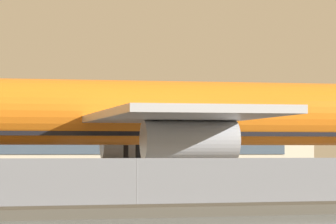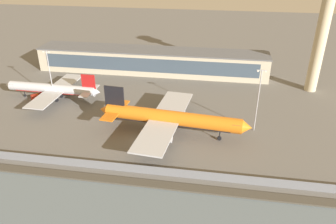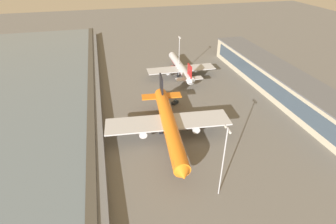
% 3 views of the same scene
% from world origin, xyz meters
% --- Properties ---
extents(ground_plane, '(500.00, 500.00, 0.00)m').
position_xyz_m(ground_plane, '(0.00, 0.00, 0.00)').
color(ground_plane, '#66635E').
extents(shoreline_seawall, '(320.00, 3.00, 0.50)m').
position_xyz_m(shoreline_seawall, '(0.00, -20.50, 0.25)').
color(shoreline_seawall, '#474238').
rests_on(shoreline_seawall, ground).
extents(perimeter_fence, '(280.00, 0.10, 2.77)m').
position_xyz_m(perimeter_fence, '(0.00, -16.00, 1.38)').
color(perimeter_fence, slate).
rests_on(perimeter_fence, ground).
extents(cargo_jet_orange, '(52.93, 45.60, 15.57)m').
position_xyz_m(cargo_jet_orange, '(8.85, 7.23, 5.94)').
color(cargo_jet_orange, orange).
rests_on(cargo_jet_orange, ground).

